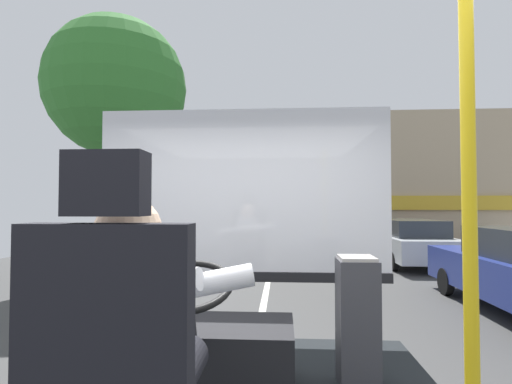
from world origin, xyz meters
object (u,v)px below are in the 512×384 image
Objects in this scene: bus_driver at (137,340)px; parked_car_red at (381,233)px; handrail_pole at (470,255)px; parked_car_silver at (409,241)px; fare_box at (357,321)px; steering_console at (202,354)px.

parked_car_red is at bearing 73.66° from bus_driver.
parked_car_silver is at bearing 73.81° from handrail_pole.
handrail_pole is 1.38m from fare_box.
parked_car_silver is at bearing 66.72° from steering_console.
steering_console reaches higher than parked_car_silver.
handrail_pole is 15.92m from parked_car_red.
parked_car_silver is at bearing -93.19° from parked_car_red.
handrail_pole is 11.59m from parked_car_silver.
parked_car_silver is (3.34, 9.84, -0.35)m from fare_box.
parked_car_red is (3.59, 14.25, -0.41)m from fare_box.
steering_console reaches higher than parked_car_red.
parked_car_red is (4.53, 15.47, -0.68)m from bus_driver.
bus_driver is at bearing 177.88° from handrail_pole.
steering_console is at bearing -107.50° from parked_car_red.
parked_car_red is at bearing 75.87° from fare_box.
parked_car_silver is at bearing 68.81° from bus_driver.
steering_console is 0.97m from fare_box.
bus_driver is 1.18m from steering_console.
fare_box reaches higher than parked_car_silver.
bus_driver is at bearing -106.34° from parked_car_red.
steering_console reaches higher than fare_box.
parked_car_red is at bearing 86.81° from parked_car_silver.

